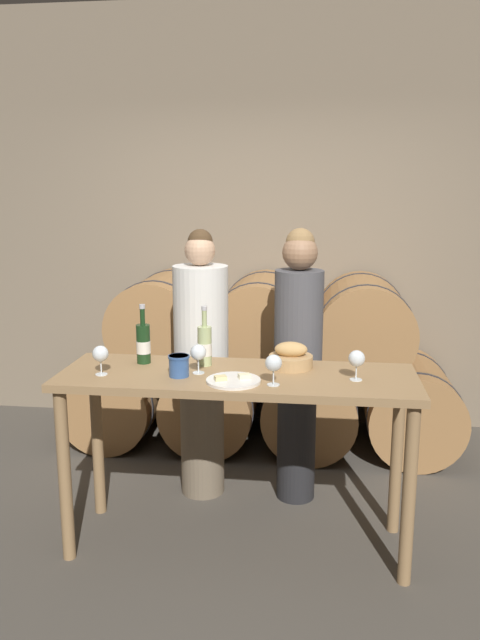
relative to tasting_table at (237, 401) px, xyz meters
The scene contains 15 objects.
ground_plane 0.80m from the tasting_table, ahead, with size 10.00×10.00×0.00m, color #4C473F.
stone_wall_back 2.08m from the tasting_table, 90.00° to the left, with size 10.00×0.12×3.20m.
barrel_stack 1.39m from the tasting_table, 90.00° to the left, with size 2.80×0.86×1.24m.
tasting_table is the anchor object (origin of this frame).
person_left 0.63m from the tasting_table, 117.10° to the left, with size 0.32×0.32×1.62m.
person_right 0.63m from the tasting_table, 63.10° to the left, with size 0.28×0.28×1.63m.
wine_bottle_red 0.59m from the tasting_table, 165.27° to the left, with size 0.08×0.08×0.32m.
wine_bottle_white 0.34m from the tasting_table, 144.68° to the left, with size 0.08×0.08×0.32m.
blue_crock 0.35m from the tasting_table, 164.43° to the right, with size 0.11×0.11×0.11m.
bread_basket 0.36m from the tasting_table, 29.09° to the left, with size 0.23×0.23×0.14m.
cheese_plate 0.20m from the tasting_table, 91.87° to the right, with size 0.26×0.26×0.04m.
wine_glass_far_left 0.72m from the tasting_table, behind, with size 0.08×0.08×0.15m.
wine_glass_left 0.31m from the tasting_table, behind, with size 0.08×0.08×0.15m.
wine_glass_center 0.35m from the tasting_table, 39.60° to the right, with size 0.08×0.08×0.15m.
wine_glass_right 0.63m from the tasting_table, ahead, with size 0.08×0.08×0.15m.
Camera 1 is at (0.39, -2.96, 1.85)m, focal length 35.00 mm.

